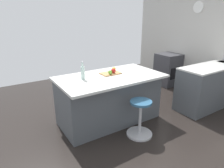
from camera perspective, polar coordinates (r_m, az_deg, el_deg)
ground_plane at (r=3.95m, az=4.22°, el=-10.23°), size 6.84×6.84×0.00m
interior_partition_left at (r=5.48m, az=27.79°, el=12.32°), size 0.15×5.21×2.96m
sink_cabinet at (r=5.15m, az=28.51°, el=0.26°), size 2.34×0.60×1.21m
oven_range at (r=5.97m, az=15.85°, el=4.12°), size 0.60×0.61×0.90m
kitchen_island at (r=3.74m, az=-0.81°, el=-4.12°), size 1.90×1.06×0.91m
stool_by_window at (r=3.39m, az=8.11°, el=-10.04°), size 0.44×0.44×0.63m
cutting_board at (r=3.67m, az=-0.45°, el=3.11°), size 0.36×0.24×0.02m
apple_red at (r=3.65m, az=0.37°, el=3.86°), size 0.09×0.09×0.09m
apple_yellow at (r=3.78m, az=0.52°, el=4.35°), size 0.08×0.08×0.08m
apple_green at (r=3.57m, az=-0.53°, el=3.44°), size 0.07×0.07×0.07m
water_bottle at (r=3.36m, az=-8.44°, el=3.32°), size 0.06×0.06×0.31m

